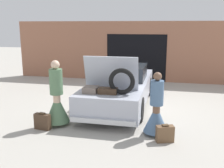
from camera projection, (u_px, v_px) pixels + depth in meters
ground_plane at (120, 104)px, 8.83m from camera, size 40.00×40.00×0.00m
garage_wall_back at (136, 52)px, 12.34m from camera, size 12.00×0.14×2.80m
car at (120, 87)px, 8.70m from camera, size 1.81×4.76×1.80m
person_left at (57, 102)px, 6.93m from camera, size 0.65×0.65×1.74m
person_right at (156, 113)px, 6.31m from camera, size 0.61×0.61×1.55m
suitcase_beside_left_person at (42, 122)px, 6.70m from camera, size 0.44×0.21×0.44m
suitcase_beside_right_person at (165, 134)px, 5.99m from camera, size 0.44×0.30×0.41m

